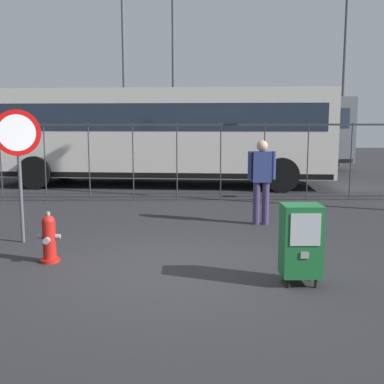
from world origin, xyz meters
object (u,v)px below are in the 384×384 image
at_px(fire_hydrant, 49,239).
at_px(bus_near, 162,132).
at_px(newspaper_box_primary, 301,240).
at_px(pedestrian, 262,177).
at_px(bus_far, 221,129).
at_px(street_light_near_right, 344,67).
at_px(street_light_near_left, 173,65).
at_px(street_light_far_left, 124,64).
at_px(stop_sign, 18,148).

bearing_deg(fire_hydrant, bus_near, 81.44).
height_order(newspaper_box_primary, pedestrian, pedestrian).
bearing_deg(bus_near, newspaper_box_primary, -71.34).
relative_size(bus_far, street_light_near_right, 1.40).
relative_size(fire_hydrant, pedestrian, 0.45).
height_order(street_light_near_left, street_light_near_right, street_light_near_left).
xyz_separation_m(bus_near, street_light_far_left, (-1.86, 5.92, 2.77)).
bearing_deg(bus_far, street_light_near_right, 12.41).
height_order(pedestrian, bus_near, bus_near).
relative_size(fire_hydrant, street_light_far_left, 0.10).
distance_m(stop_sign, pedestrian, 4.53).
bearing_deg(street_light_near_left, bus_far, -50.06).
height_order(street_light_near_right, street_light_far_left, street_light_far_left).
xyz_separation_m(fire_hydrant, street_light_near_right, (9.13, 14.85, 4.07)).
height_order(fire_hydrant, street_light_near_right, street_light_near_right).
relative_size(newspaper_box_primary, bus_near, 0.10).
xyz_separation_m(bus_far, street_light_far_left, (-4.10, 1.61, 2.77)).
bearing_deg(bus_near, fire_hydrant, -92.66).
height_order(stop_sign, street_light_near_right, street_light_near_right).
relative_size(fire_hydrant, bus_far, 0.07).
distance_m(newspaper_box_primary, street_light_near_left, 16.72).
xyz_separation_m(fire_hydrant, street_light_far_left, (-0.59, 14.37, 4.12)).
bearing_deg(street_light_near_left, street_light_near_right, -1.99).
height_order(stop_sign, street_light_far_left, street_light_far_left).
distance_m(pedestrian, street_light_far_left, 13.03).
distance_m(fire_hydrant, street_light_near_right, 17.90).
relative_size(stop_sign, bus_near, 0.21).
distance_m(bus_far, street_light_near_left, 4.16).
bearing_deg(street_light_far_left, pedestrian, -71.00).
height_order(pedestrian, bus_far, bus_far).
height_order(fire_hydrant, bus_near, bus_near).
xyz_separation_m(bus_near, street_light_near_left, (0.26, 6.67, 2.79)).
bearing_deg(newspaper_box_primary, stop_sign, 152.57).
bearing_deg(street_light_far_left, bus_far, -21.50).
bearing_deg(pedestrian, fire_hydrant, -144.31).
height_order(newspaper_box_primary, bus_far, bus_far).
xyz_separation_m(pedestrian, street_light_near_left, (-1.96, 12.61, 3.55)).
distance_m(bus_near, street_light_far_left, 6.79).
distance_m(stop_sign, bus_near, 7.58).
bearing_deg(street_light_near_right, fire_hydrant, -121.58).
distance_m(bus_far, street_light_far_left, 5.20).
bearing_deg(street_light_near_right, street_light_near_left, 178.01).
distance_m(stop_sign, street_light_far_left, 13.53).
distance_m(fire_hydrant, stop_sign, 1.87).
relative_size(stop_sign, street_light_far_left, 0.29).
height_order(fire_hydrant, pedestrian, pedestrian).
relative_size(fire_hydrant, stop_sign, 0.33).
bearing_deg(stop_sign, bus_near, 74.35).
bearing_deg(street_light_near_right, street_light_far_left, -177.15).
bearing_deg(stop_sign, street_light_near_left, 80.64).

